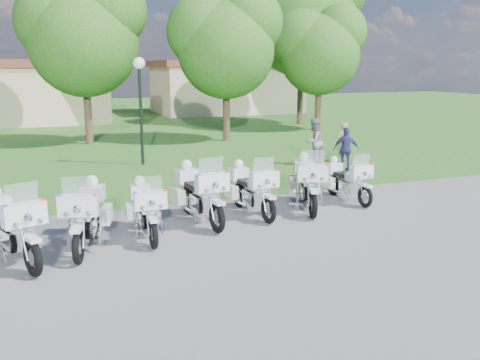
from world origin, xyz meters
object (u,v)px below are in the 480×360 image
object	(u,v)px
motorcycle_6	(307,182)
motorcycle_7	(346,179)
lamp_post	(140,84)
bystander_a	(343,142)
motorcycle_3	(145,208)
motorcycle_4	(199,193)
bystander_c	(346,150)
bystander_b	(314,142)
motorcycle_5	(251,188)
motorcycle_1	(11,226)
motorcycle_2	(87,214)

from	to	relation	value
motorcycle_6	motorcycle_7	distance (m)	1.47
motorcycle_6	lamp_post	size ratio (longest dim) A/B	0.60
motorcycle_6	bystander_a	xyz separation A→B (m)	(4.66, 5.63, 0.07)
motorcycle_3	motorcycle_6	xyz separation A→B (m)	(4.56, 0.81, 0.08)
motorcycle_4	bystander_c	distance (m)	7.95
motorcycle_4	bystander_b	world-z (taller)	bystander_b
motorcycle_3	bystander_a	world-z (taller)	bystander_a
bystander_b	bystander_c	bearing A→B (deg)	81.21
motorcycle_5	motorcycle_6	size ratio (longest dim) A/B	0.98
motorcycle_1	motorcycle_7	xyz separation A→B (m)	(8.78, 1.76, -0.12)
motorcycle_6	lamp_post	xyz separation A→B (m)	(-2.89, 7.94, 2.37)
motorcycle_5	bystander_c	bearing A→B (deg)	-147.30
motorcycle_4	motorcycle_7	size ratio (longest dim) A/B	1.20
motorcycle_2	bystander_c	size ratio (longest dim) A/B	1.54
motorcycle_1	motorcycle_7	bearing A→B (deg)	171.15
motorcycle_2	motorcycle_6	world-z (taller)	motorcycle_6
motorcycle_1	motorcycle_7	size ratio (longest dim) A/B	1.14
motorcycle_2	motorcycle_5	distance (m)	4.37
motorcycle_2	motorcycle_6	bearing A→B (deg)	-153.62
bystander_a	bystander_c	distance (m)	1.93
bystander_c	motorcycle_6	bearing A→B (deg)	67.93
motorcycle_5	bystander_a	xyz separation A→B (m)	(6.30, 5.61, 0.12)
lamp_post	bystander_b	bearing A→B (deg)	-21.77
motorcycle_3	motorcycle_6	size ratio (longest dim) A/B	0.93
motorcycle_5	bystander_c	xyz separation A→B (m)	(5.36, 3.92, 0.13)
motorcycle_1	motorcycle_6	bearing A→B (deg)	170.93
motorcycle_4	bystander_a	distance (m)	9.67
motorcycle_4	motorcycle_5	distance (m)	1.47
motorcycle_5	motorcycle_7	size ratio (longest dim) A/B	1.11
motorcycle_3	motorcycle_7	size ratio (longest dim) A/B	1.06
bystander_c	motorcycle_1	bearing A→B (deg)	47.19
motorcycle_4	motorcycle_7	xyz separation A→B (m)	(4.53, 0.46, -0.12)
motorcycle_4	lamp_post	world-z (taller)	lamp_post
motorcycle_7	bystander_c	xyz separation A→B (m)	(2.28, 3.63, 0.20)
motorcycle_1	motorcycle_2	distance (m)	1.53
lamp_post	bystander_b	size ratio (longest dim) A/B	2.27
motorcycle_3	bystander_a	distance (m)	11.25
motorcycle_5	bystander_a	distance (m)	8.43
lamp_post	bystander_c	world-z (taller)	lamp_post
motorcycle_5	bystander_c	distance (m)	6.64
lamp_post	bystander_c	bearing A→B (deg)	-31.12
motorcycle_2	bystander_b	world-z (taller)	bystander_b
motorcycle_6	motorcycle_7	xyz separation A→B (m)	(1.44, 0.32, -0.11)
motorcycle_7	motorcycle_2	bearing A→B (deg)	8.22
motorcycle_2	bystander_a	distance (m)	12.48
motorcycle_6	bystander_c	distance (m)	5.42
bystander_b	motorcycle_6	bearing A→B (deg)	33.59
motorcycle_3	motorcycle_5	distance (m)	3.04
motorcycle_5	motorcycle_7	distance (m)	3.09
motorcycle_6	motorcycle_7	world-z (taller)	motorcycle_6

